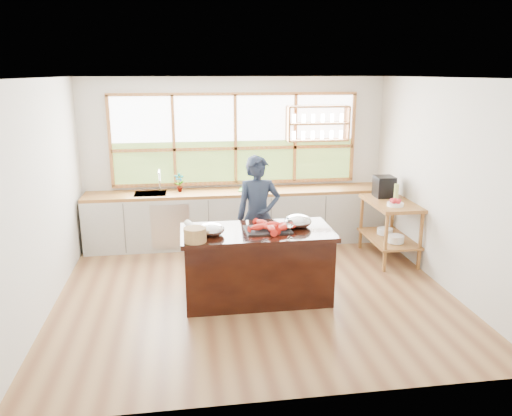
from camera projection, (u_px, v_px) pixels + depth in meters
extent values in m
plane|color=olive|center=(255.00, 291.00, 6.51)|extent=(5.00, 5.00, 0.00)
cube|color=beige|center=(235.00, 160.00, 8.30)|extent=(5.00, 0.02, 2.70)
cube|color=beige|center=(294.00, 254.00, 4.00)|extent=(5.00, 0.02, 2.70)
cube|color=beige|center=(42.00, 198.00, 5.81)|extent=(0.02, 4.50, 2.70)
cube|color=beige|center=(444.00, 184.00, 6.50)|extent=(0.02, 4.50, 2.70)
cube|color=white|center=(254.00, 78.00, 5.80)|extent=(5.00, 4.50, 0.02)
cube|color=#A66D3F|center=(235.00, 139.00, 8.18)|extent=(4.05, 0.06, 1.50)
cube|color=white|center=(235.00, 118.00, 8.11)|extent=(3.98, 0.01, 0.75)
cube|color=#37551A|center=(236.00, 162.00, 8.30)|extent=(3.98, 0.01, 0.70)
cube|color=#A66D3F|center=(318.00, 106.00, 8.13)|extent=(1.00, 0.28, 0.03)
cube|color=#A66D3F|center=(318.00, 123.00, 8.20)|extent=(1.00, 0.28, 0.03)
cube|color=#A66D3F|center=(317.00, 140.00, 8.27)|extent=(1.00, 0.28, 0.03)
cube|color=#A66D3F|center=(288.00, 124.00, 8.13)|extent=(0.03, 0.28, 0.55)
cube|color=#A66D3F|center=(347.00, 123.00, 8.27)|extent=(0.03, 0.28, 0.55)
cube|color=#BBBAB2|center=(238.00, 218.00, 8.25)|extent=(4.90, 0.62, 0.85)
cube|color=silver|center=(170.00, 227.00, 7.79)|extent=(0.60, 0.01, 0.72)
cube|color=olive|center=(238.00, 192.00, 8.13)|extent=(4.90, 0.62, 0.05)
cube|color=silver|center=(151.00, 198.00, 7.95)|extent=(0.50, 0.42, 0.16)
cube|color=olive|center=(420.00, 240.00, 7.11)|extent=(0.04, 0.04, 0.90)
cube|color=olive|center=(392.00, 220.00, 8.07)|extent=(0.04, 0.04, 0.90)
cube|color=olive|center=(386.00, 242.00, 7.04)|extent=(0.04, 0.04, 0.90)
cube|color=olive|center=(361.00, 222.00, 7.99)|extent=(0.04, 0.04, 0.90)
cube|color=olive|center=(388.00, 238.00, 7.59)|extent=(0.62, 1.10, 0.03)
cube|color=olive|center=(391.00, 203.00, 7.44)|extent=(0.62, 1.10, 0.05)
cylinder|color=white|center=(396.00, 239.00, 7.33)|extent=(0.24, 0.24, 0.11)
cylinder|color=white|center=(385.00, 232.00, 7.72)|extent=(0.24, 0.24, 0.09)
cube|color=black|center=(257.00, 267.00, 6.21)|extent=(1.77, 0.82, 0.84)
cube|color=black|center=(257.00, 233.00, 6.09)|extent=(1.85, 0.90, 0.06)
imported|color=#1A2335|center=(258.00, 216.00, 6.87)|extent=(0.63, 0.42, 1.69)
imported|color=slate|center=(179.00, 182.00, 8.01)|extent=(0.16, 0.12, 0.30)
cube|color=#5EC242|center=(252.00, 190.00, 8.15)|extent=(0.46, 0.39, 0.01)
cube|color=black|center=(384.00, 187.00, 7.68)|extent=(0.29, 0.31, 0.32)
cylinder|color=#A8BE5D|center=(396.00, 193.00, 7.37)|extent=(0.08, 0.08, 0.28)
cylinder|color=white|center=(395.00, 204.00, 7.18)|extent=(0.23, 0.23, 0.05)
sphere|color=red|center=(399.00, 201.00, 7.17)|extent=(0.07, 0.07, 0.07)
sphere|color=red|center=(395.00, 200.00, 7.21)|extent=(0.07, 0.07, 0.07)
sphere|color=red|center=(392.00, 201.00, 7.18)|extent=(0.07, 0.07, 0.07)
sphere|color=red|center=(394.00, 202.00, 7.13)|extent=(0.07, 0.07, 0.07)
sphere|color=red|center=(398.00, 202.00, 7.12)|extent=(0.07, 0.07, 0.07)
cube|color=black|center=(268.00, 230.00, 6.08)|extent=(0.56, 0.42, 0.02)
ellipsoid|color=red|center=(259.00, 227.00, 6.00)|extent=(0.23, 0.15, 0.08)
ellipsoid|color=red|center=(274.00, 225.00, 6.10)|extent=(0.23, 0.14, 0.08)
ellipsoid|color=red|center=(284.00, 228.00, 6.00)|extent=(0.21, 0.21, 0.08)
ellipsoid|color=red|center=(262.00, 223.00, 6.17)|extent=(0.18, 0.23, 0.08)
ellipsoid|color=red|center=(271.00, 229.00, 5.94)|extent=(0.11, 0.22, 0.08)
ellipsoid|color=silver|center=(211.00, 229.00, 5.90)|extent=(0.32, 0.32, 0.15)
ellipsoid|color=silver|center=(298.00, 221.00, 6.20)|extent=(0.34, 0.34, 0.17)
cylinder|color=silver|center=(290.00, 237.00, 5.81)|extent=(0.06, 0.06, 0.01)
cylinder|color=silver|center=(290.00, 232.00, 5.79)|extent=(0.01, 0.01, 0.13)
ellipsoid|color=silver|center=(290.00, 224.00, 5.76)|extent=(0.08, 0.08, 0.10)
cylinder|color=#A47245|center=(195.00, 235.00, 5.65)|extent=(0.26, 0.26, 0.17)
cylinder|color=white|center=(191.00, 226.00, 6.12)|extent=(0.17, 0.31, 0.08)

